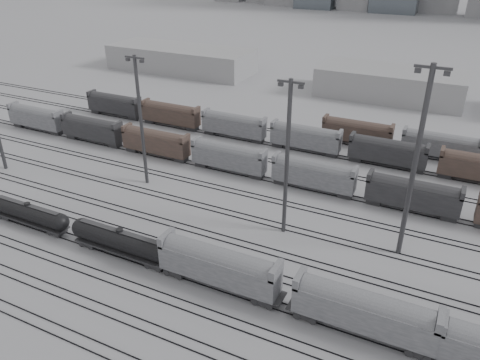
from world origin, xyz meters
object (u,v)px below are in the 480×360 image
at_px(tank_car_b, 121,241).
at_px(hopper_car_a, 219,264).
at_px(tank_car_a, 29,213).
at_px(light_mast_c, 287,156).
at_px(hopper_car_b, 364,310).

distance_m(tank_car_b, hopper_car_a, 15.76).
distance_m(tank_car_a, tank_car_b, 17.94).
height_order(tank_car_b, light_mast_c, light_mast_c).
relative_size(tank_car_b, hopper_car_a, 1.05).
height_order(tank_car_a, tank_car_b, tank_car_b).
bearing_deg(hopper_car_a, light_mast_c, 80.44).
relative_size(hopper_car_a, light_mast_c, 0.68).
bearing_deg(tank_car_a, light_mast_c, 23.73).
distance_m(hopper_car_a, light_mast_c, 18.59).
bearing_deg(light_mast_c, hopper_car_a, -99.56).
bearing_deg(light_mast_c, hopper_car_b, -45.48).
relative_size(tank_car_a, light_mast_c, 0.65).
height_order(tank_car_b, hopper_car_b, hopper_car_b).
xyz_separation_m(tank_car_a, hopper_car_a, (33.65, -0.00, 1.37)).
height_order(tank_car_b, hopper_car_a, hopper_car_a).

